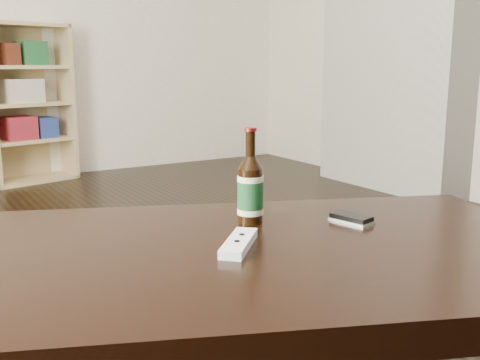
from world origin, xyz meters
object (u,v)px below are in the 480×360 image
coffee_table (253,276)px  beer_bottle (250,190)px  phone (351,218)px  remote (239,243)px  bookshelf (25,101)px

coffee_table → beer_bottle: (0.09, 0.16, 0.15)m
coffee_table → phone: size_ratio=13.77×
beer_bottle → remote: size_ratio=1.48×
remote → phone: bearing=48.2°
remote → bookshelf: bearing=129.7°
bookshelf → coffee_table: bookshelf is taller
phone → remote: 0.35m
bookshelf → coffee_table: (-0.23, -3.60, -0.19)m
bookshelf → coffee_table: bearing=-107.7°
phone → remote: remote is taller
coffee_table → beer_bottle: 0.24m
phone → bookshelf: bearing=78.2°
phone → remote: size_ratio=0.71×
bookshelf → phone: bookshelf is taller
bookshelf → phone: bearing=-102.7°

